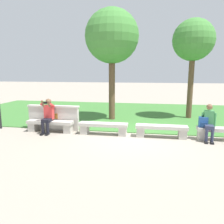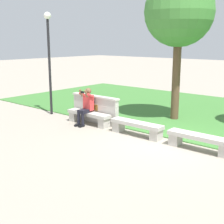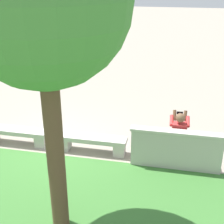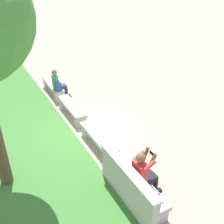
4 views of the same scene
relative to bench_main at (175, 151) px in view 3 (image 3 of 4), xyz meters
The scene contains 7 objects.
ground_plane 3.23m from the bench_main, ahead, with size 80.00×80.00×0.00m, color gray.
bench_main is the anchor object (origin of this frame).
bench_near 2.14m from the bench_main, ahead, with size 1.84×0.40×0.45m.
bench_mid 4.29m from the bench_main, ahead, with size 1.84×0.40×0.45m.
backrest_wall_with_plaque 0.40m from the bench_main, 90.00° to the left, with size 2.16×0.24×1.01m.
person_photographer 0.45m from the bench_main, 115.68° to the right, with size 0.48×0.73×1.32m.
tree_behind_wall 4.93m from the bench_main, 52.96° to the left, with size 2.52×2.52×5.24m.
Camera 3 is at (-3.05, 6.82, 4.29)m, focal length 50.00 mm.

